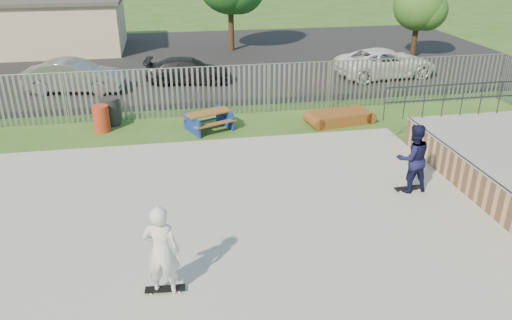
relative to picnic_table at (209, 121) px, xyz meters
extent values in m
plane|color=#366021|center=(-1.03, -7.40, -0.36)|extent=(120.00, 120.00, 0.00)
cube|color=#A1A09B|center=(-1.03, -7.40, -0.28)|extent=(15.00, 12.00, 0.15)
cylinder|color=#383A3F|center=(6.49, -6.40, 0.72)|extent=(0.06, 7.00, 0.06)
cube|color=brown|center=(0.00, 0.00, 0.31)|extent=(1.77, 1.24, 0.06)
cube|color=brown|center=(0.22, -0.51, 0.05)|extent=(1.62, 0.88, 0.05)
cube|color=brown|center=(-0.22, 0.51, 0.05)|extent=(1.62, 0.88, 0.05)
cube|color=navy|center=(0.00, 0.00, -0.02)|extent=(1.86, 1.76, 0.68)
cube|color=brown|center=(5.05, -0.15, -0.14)|extent=(2.35, 1.43, 0.44)
cylinder|color=#B1351B|center=(-3.90, 0.52, 0.14)|extent=(0.59, 0.59, 0.99)
cylinder|color=#242527|center=(-3.60, 1.19, 0.17)|extent=(0.63, 0.63, 1.05)
cube|color=black|center=(-1.03, 11.60, -0.35)|extent=(40.00, 18.00, 0.02)
imported|color=#A1A2A6|center=(-5.60, 5.94, 0.40)|extent=(4.64, 2.25, 1.47)
imported|color=black|center=(-0.36, 6.57, 0.27)|extent=(4.34, 2.22, 1.21)
imported|color=white|center=(9.53, 5.93, 0.37)|extent=(5.33, 2.90, 1.42)
cube|color=beige|center=(-9.03, 15.60, 1.14)|extent=(10.00, 6.00, 3.00)
cylinder|color=#452D1B|center=(2.66, 13.62, 1.45)|extent=(0.35, 0.35, 3.60)
cylinder|color=#382716|center=(12.94, 9.80, 0.93)|extent=(0.31, 0.31, 2.58)
sphere|color=#336121|center=(12.94, 9.80, 2.65)|extent=(2.89, 2.89, 2.89)
cube|color=black|center=(5.05, -6.09, -0.14)|extent=(0.81, 0.25, 0.02)
cube|color=black|center=(-1.71, -9.30, -0.14)|extent=(0.81, 0.25, 0.02)
imported|color=#12143A|center=(5.05, -6.09, 0.77)|extent=(0.99, 0.79, 1.95)
imported|color=white|center=(-1.71, -9.30, 0.77)|extent=(0.80, 0.62, 1.95)
camera|label=1|loc=(-1.32, -17.53, 6.36)|focal=35.00mm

